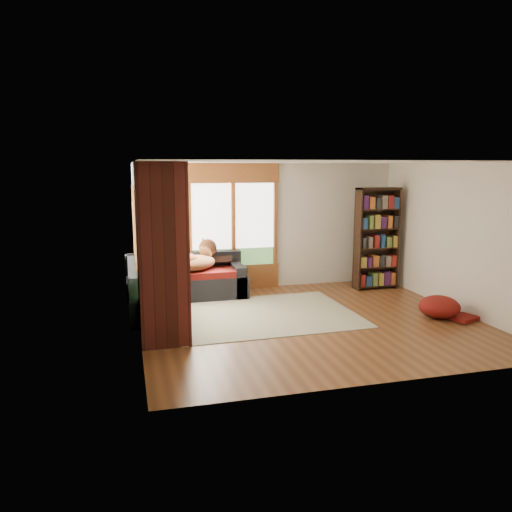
{
  "coord_description": "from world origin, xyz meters",
  "views": [
    {
      "loc": [
        -2.89,
        -7.48,
        2.53
      ],
      "look_at": [
        -0.65,
        1.02,
        0.95
      ],
      "focal_mm": 35.0,
      "sensor_mm": 36.0,
      "label": 1
    }
  ],
  "objects": [
    {
      "name": "pouf",
      "position": [
        2.2,
        -0.37,
        0.2
      ],
      "size": [
        0.7,
        0.7,
        0.37
      ],
      "primitive_type": "ellipsoid",
      "rotation": [
        0.0,
        0.0,
        -0.02
      ],
      "color": "maroon",
      "rests_on": "area_rug"
    },
    {
      "name": "windows_back",
      "position": [
        -1.2,
        2.47,
        1.35
      ],
      "size": [
        2.82,
        0.1,
        1.9
      ],
      "color": "#945325",
      "rests_on": "wall_back"
    },
    {
      "name": "roller_blind",
      "position": [
        -2.69,
        2.03,
        1.75
      ],
      "size": [
        0.03,
        0.72,
        0.9
      ],
      "primitive_type": "cube",
      "color": "gray",
      "rests_on": "wall_left"
    },
    {
      "name": "area_rug",
      "position": [
        -0.66,
        0.53,
        0.01
      ],
      "size": [
        3.19,
        2.47,
        0.01
      ],
      "primitive_type": "cube",
      "rotation": [
        0.0,
        0.0,
        0.02
      ],
      "color": "beige",
      "rests_on": "ground"
    },
    {
      "name": "wall_front",
      "position": [
        0.0,
        -2.5,
        1.3
      ],
      "size": [
        5.5,
        0.04,
        2.6
      ],
      "primitive_type": "cube",
      "color": "silver",
      "rests_on": "ground"
    },
    {
      "name": "windows_left",
      "position": [
        -2.72,
        1.2,
        1.35
      ],
      "size": [
        0.1,
        2.62,
        1.9
      ],
      "color": "#945325",
      "rests_on": "wall_left"
    },
    {
      "name": "throw_pillows",
      "position": [
        -1.92,
        1.85,
        0.75
      ],
      "size": [
        1.98,
        1.68,
        0.45
      ],
      "color": "black",
      "rests_on": "sectional_sofa"
    },
    {
      "name": "dog_brindle",
      "position": [
        -2.14,
        1.2,
        0.75
      ],
      "size": [
        0.64,
        0.87,
        0.44
      ],
      "rotation": [
        0.0,
        0.0,
        1.79
      ],
      "color": "black",
      "rests_on": "sectional_sofa"
    },
    {
      "name": "wall_right",
      "position": [
        2.75,
        0.0,
        1.3
      ],
      "size": [
        0.04,
        5.0,
        2.6
      ],
      "primitive_type": "cube",
      "color": "silver",
      "rests_on": "ground"
    },
    {
      "name": "wall_left",
      "position": [
        -2.75,
        0.0,
        1.3
      ],
      "size": [
        0.04,
        5.0,
        2.6
      ],
      "primitive_type": "cube",
      "color": "silver",
      "rests_on": "ground"
    },
    {
      "name": "floor",
      "position": [
        0.0,
        0.0,
        0.0
      ],
      "size": [
        5.5,
        5.5,
        0.0
      ],
      "primitive_type": "plane",
      "color": "#5B3219",
      "rests_on": "ground"
    },
    {
      "name": "wall_back",
      "position": [
        0.0,
        2.5,
        1.3
      ],
      "size": [
        5.5,
        0.04,
        2.6
      ],
      "primitive_type": "cube",
      "color": "silver",
      "rests_on": "ground"
    },
    {
      "name": "bookshelf",
      "position": [
        2.14,
        1.78,
        1.05
      ],
      "size": [
        0.9,
        0.3,
        2.11
      ],
      "color": "black",
      "rests_on": "ground"
    },
    {
      "name": "ceiling",
      "position": [
        0.0,
        0.0,
        2.6
      ],
      "size": [
        5.5,
        5.5,
        0.0
      ],
      "primitive_type": "plane",
      "color": "white"
    },
    {
      "name": "sectional_sofa",
      "position": [
        -1.95,
        1.7,
        0.3
      ],
      "size": [
        2.2,
        2.2,
        0.8
      ],
      "rotation": [
        0.0,
        0.0,
        0.02
      ],
      "color": "black",
      "rests_on": "ground"
    },
    {
      "name": "dog_tan",
      "position": [
        -1.56,
        1.92,
        0.79
      ],
      "size": [
        1.03,
        0.95,
        0.5
      ],
      "rotation": [
        0.0,
        0.0,
        0.6
      ],
      "color": "brown",
      "rests_on": "sectional_sofa"
    },
    {
      "name": "brick_chimney",
      "position": [
        -2.4,
        -0.35,
        1.3
      ],
      "size": [
        0.7,
        0.7,
        2.6
      ],
      "primitive_type": "cube",
      "color": "#471914",
      "rests_on": "ground"
    }
  ]
}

